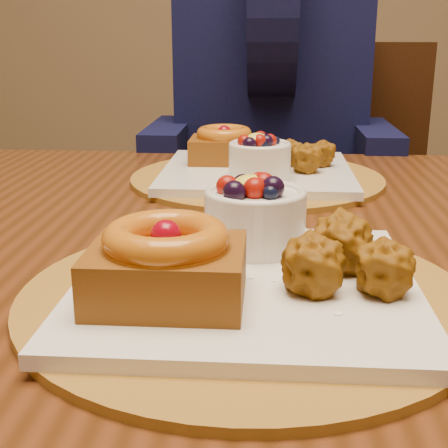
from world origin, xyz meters
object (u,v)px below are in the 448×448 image
Objects in this scene: dining_table at (252,284)px; diner at (271,80)px; place_setting_far at (255,166)px; place_setting_near at (242,267)px; chair_far at (326,227)px.

diner is (0.02, 0.69, 0.19)m from dining_table.
place_setting_far is at bearing 90.66° from dining_table.
place_setting_near is 1.00× the size of place_setting_far.
place_setting_near is at bearing -90.89° from dining_table.
diner is at bearing 87.27° from place_setting_far.
chair_far reaches higher than dining_table.
place_setting_near reaches higher than dining_table.
place_setting_far is 0.40× the size of chair_far.
diner is at bearing 88.33° from dining_table.
diner is (-0.14, -0.04, 0.35)m from chair_far.
place_setting_near is 0.91m from diner.
place_setting_far is at bearing 89.89° from place_setting_near.
place_setting_far is at bearing -112.16° from diner.
chair_far is 0.37m from diner.
dining_table is 0.76m from chair_far.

